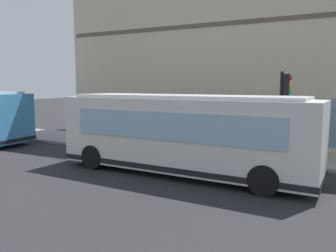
{
  "coord_description": "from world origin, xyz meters",
  "views": [
    {
      "loc": [
        -12.01,
        -6.12,
        3.46
      ],
      "look_at": [
        1.92,
        1.0,
        1.56
      ],
      "focal_mm": 36.51,
      "sensor_mm": 36.0,
      "label": 1
    }
  ],
  "objects_px": {
    "fire_hydrant": "(217,142)",
    "newspaper_vending_box": "(150,137)",
    "pedestrian_near_building_entrance": "(305,140)",
    "pedestrian_walking_along_curb": "(106,122)",
    "pedestrian_by_light_pole": "(153,126)",
    "pedestrian_near_hydrant": "(258,130)",
    "traffic_light_near_corner": "(284,99)",
    "city_bus_nearside": "(183,134)"
  },
  "relations": [
    {
      "from": "city_bus_nearside",
      "to": "pedestrian_near_building_entrance",
      "type": "distance_m",
      "value": 5.75
    },
    {
      "from": "pedestrian_near_hydrant",
      "to": "pedestrian_near_building_entrance",
      "type": "relative_size",
      "value": 1.12
    },
    {
      "from": "pedestrian_near_building_entrance",
      "to": "traffic_light_near_corner",
      "type": "bearing_deg",
      "value": 134.38
    },
    {
      "from": "fire_hydrant",
      "to": "newspaper_vending_box",
      "type": "distance_m",
      "value": 3.67
    },
    {
      "from": "pedestrian_near_hydrant",
      "to": "newspaper_vending_box",
      "type": "bearing_deg",
      "value": 105.26
    },
    {
      "from": "pedestrian_by_light_pole",
      "to": "newspaper_vending_box",
      "type": "distance_m",
      "value": 1.24
    },
    {
      "from": "fire_hydrant",
      "to": "pedestrian_walking_along_curb",
      "type": "relative_size",
      "value": 0.46
    },
    {
      "from": "pedestrian_by_light_pole",
      "to": "newspaper_vending_box",
      "type": "height_order",
      "value": "pedestrian_by_light_pole"
    },
    {
      "from": "pedestrian_near_building_entrance",
      "to": "city_bus_nearside",
      "type": "bearing_deg",
      "value": 135.08
    },
    {
      "from": "pedestrian_by_light_pole",
      "to": "traffic_light_near_corner",
      "type": "bearing_deg",
      "value": -104.29
    },
    {
      "from": "city_bus_nearside",
      "to": "fire_hydrant",
      "type": "xyz_separation_m",
      "value": [
        4.66,
        0.19,
        -1.04
      ]
    },
    {
      "from": "pedestrian_walking_along_curb",
      "to": "pedestrian_by_light_pole",
      "type": "xyz_separation_m",
      "value": [
        -0.39,
        -3.68,
        0.03
      ]
    },
    {
      "from": "traffic_light_near_corner",
      "to": "pedestrian_by_light_pole",
      "type": "xyz_separation_m",
      "value": [
        1.9,
        7.47,
        -1.74
      ]
    },
    {
      "from": "traffic_light_near_corner",
      "to": "fire_hydrant",
      "type": "xyz_separation_m",
      "value": [
        1.42,
        3.4,
        -2.33
      ]
    },
    {
      "from": "pedestrian_near_building_entrance",
      "to": "newspaper_vending_box",
      "type": "xyz_separation_m",
      "value": [
        0.04,
        7.87,
        -0.45
      ]
    },
    {
      "from": "traffic_light_near_corner",
      "to": "fire_hydrant",
      "type": "distance_m",
      "value": 4.36
    },
    {
      "from": "pedestrian_near_building_entrance",
      "to": "pedestrian_walking_along_curb",
      "type": "bearing_deg",
      "value": 82.98
    },
    {
      "from": "pedestrian_by_light_pole",
      "to": "city_bus_nearside",
      "type": "bearing_deg",
      "value": -140.36
    },
    {
      "from": "traffic_light_near_corner",
      "to": "pedestrian_near_building_entrance",
      "type": "height_order",
      "value": "traffic_light_near_corner"
    },
    {
      "from": "pedestrian_near_hydrant",
      "to": "newspaper_vending_box",
      "type": "xyz_separation_m",
      "value": [
        -1.49,
        5.48,
        -0.58
      ]
    },
    {
      "from": "fire_hydrant",
      "to": "pedestrian_near_building_entrance",
      "type": "distance_m",
      "value": 4.31
    },
    {
      "from": "city_bus_nearside",
      "to": "pedestrian_by_light_pole",
      "type": "height_order",
      "value": "city_bus_nearside"
    },
    {
      "from": "city_bus_nearside",
      "to": "pedestrian_near_building_entrance",
      "type": "xyz_separation_m",
      "value": [
        4.06,
        -4.05,
        -0.5
      ]
    },
    {
      "from": "traffic_light_near_corner",
      "to": "pedestrian_walking_along_curb",
      "type": "bearing_deg",
      "value": 78.37
    },
    {
      "from": "newspaper_vending_box",
      "to": "city_bus_nearside",
      "type": "bearing_deg",
      "value": -136.97
    },
    {
      "from": "traffic_light_near_corner",
      "to": "pedestrian_walking_along_curb",
      "type": "height_order",
      "value": "traffic_light_near_corner"
    },
    {
      "from": "pedestrian_near_building_entrance",
      "to": "pedestrian_by_light_pole",
      "type": "bearing_deg",
      "value": 82.57
    },
    {
      "from": "pedestrian_by_light_pole",
      "to": "newspaper_vending_box",
      "type": "bearing_deg",
      "value": -157.26
    },
    {
      "from": "fire_hydrant",
      "to": "newspaper_vending_box",
      "type": "xyz_separation_m",
      "value": [
        -0.56,
        3.63,
        0.09
      ]
    },
    {
      "from": "fire_hydrant",
      "to": "pedestrian_walking_along_curb",
      "type": "bearing_deg",
      "value": 83.54
    },
    {
      "from": "fire_hydrant",
      "to": "city_bus_nearside",
      "type": "bearing_deg",
      "value": -177.65
    },
    {
      "from": "city_bus_nearside",
      "to": "pedestrian_near_hydrant",
      "type": "distance_m",
      "value": 5.84
    },
    {
      "from": "city_bus_nearside",
      "to": "fire_hydrant",
      "type": "distance_m",
      "value": 4.78
    },
    {
      "from": "pedestrian_near_building_entrance",
      "to": "newspaper_vending_box",
      "type": "height_order",
      "value": "pedestrian_near_building_entrance"
    },
    {
      "from": "pedestrian_near_hydrant",
      "to": "newspaper_vending_box",
      "type": "distance_m",
      "value": 5.71
    },
    {
      "from": "traffic_light_near_corner",
      "to": "fire_hydrant",
      "type": "bearing_deg",
      "value": 67.37
    },
    {
      "from": "fire_hydrant",
      "to": "pedestrian_near_hydrant",
      "type": "relative_size",
      "value": 0.42
    },
    {
      "from": "city_bus_nearside",
      "to": "pedestrian_by_light_pole",
      "type": "distance_m",
      "value": 6.69
    },
    {
      "from": "newspaper_vending_box",
      "to": "pedestrian_near_hydrant",
      "type": "bearing_deg",
      "value": -74.74
    },
    {
      "from": "pedestrian_near_hydrant",
      "to": "pedestrian_walking_along_curb",
      "type": "relative_size",
      "value": 1.1
    },
    {
      "from": "pedestrian_walking_along_curb",
      "to": "pedestrian_by_light_pole",
      "type": "height_order",
      "value": "pedestrian_by_light_pole"
    },
    {
      "from": "fire_hydrant",
      "to": "newspaper_vending_box",
      "type": "bearing_deg",
      "value": 98.82
    }
  ]
}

